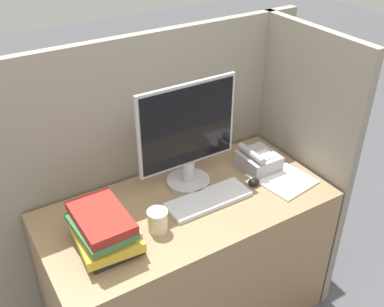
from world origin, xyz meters
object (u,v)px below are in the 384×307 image
object	(u,v)px
monitor	(188,137)
keyboard	(208,199)
coffee_cup	(158,221)
mouse	(254,182)
book_stack	(104,230)
desk_telephone	(258,160)

from	to	relation	value
monitor	keyboard	distance (m)	0.30
monitor	keyboard	bearing A→B (deg)	-88.86
coffee_cup	monitor	bearing A→B (deg)	38.49
monitor	mouse	distance (m)	0.40
keyboard	mouse	world-z (taller)	mouse
monitor	book_stack	xyz separation A→B (m)	(-0.51, -0.19, -0.17)
book_stack	keyboard	bearing A→B (deg)	2.04
monitor	desk_telephone	size ratio (longest dim) A/B	2.74
mouse	monitor	bearing A→B (deg)	144.33
keyboard	desk_telephone	size ratio (longest dim) A/B	2.10
mouse	book_stack	bearing A→B (deg)	-179.46
monitor	keyboard	xyz separation A→B (m)	(0.00, -0.17, -0.24)
coffee_cup	desk_telephone	bearing A→B (deg)	12.72
monitor	coffee_cup	bearing A→B (deg)	-141.51
monitor	mouse	size ratio (longest dim) A/B	8.60
monitor	book_stack	size ratio (longest dim) A/B	1.68
monitor	keyboard	world-z (taller)	monitor
book_stack	desk_telephone	world-z (taller)	book_stack
coffee_cup	desk_telephone	xyz separation A→B (m)	(0.65, 0.15, -0.00)
coffee_cup	book_stack	distance (m)	0.23
keyboard	coffee_cup	bearing A→B (deg)	-169.93
keyboard	desk_telephone	distance (m)	0.38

